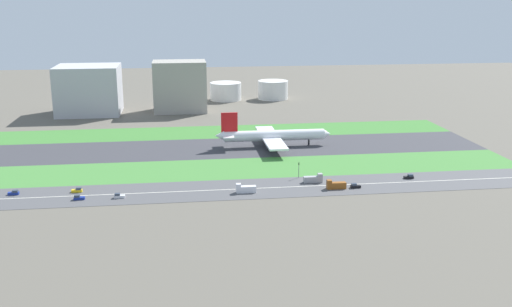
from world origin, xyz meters
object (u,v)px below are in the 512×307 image
object	(u,v)px
car_1	(79,198)
airliner	(271,136)
car_3	(77,190)
hangar_building	(180,86)
truck_1	(336,185)
fuel_tank_west	(184,93)
fuel_tank_east	(273,90)
car_2	(119,196)
terminal_building	(89,90)
truck_2	(245,189)
car_5	(14,193)
car_4	(409,177)
fuel_tank_centre	(226,91)
truck_0	(314,179)
traffic_light	(299,169)
car_0	(355,186)

from	to	relation	value
car_1	airliner	bearing A→B (deg)	-139.79
car_3	hangar_building	size ratio (longest dim) A/B	0.12
truck_1	fuel_tank_west	xyz separation A→B (m)	(-61.40, 237.00, 4.98)
airliner	fuel_tank_east	world-z (taller)	airliner
truck_1	car_3	world-z (taller)	truck_1
truck_1	car_3	size ratio (longest dim) A/B	1.91
car_2	terminal_building	size ratio (longest dim) A/B	0.10
truck_2	truck_1	distance (m)	39.32
airliner	fuel_tank_east	size ratio (longest dim) A/B	2.67
car_5	car_3	distance (m)	25.82
car_2	truck_1	xyz separation A→B (m)	(91.92, -0.00, 0.75)
car_4	truck_1	distance (m)	38.59
fuel_tank_east	truck_2	bearing A→B (deg)	-101.97
terminal_building	car_3	bearing A→B (deg)	-83.97
truck_2	fuel_tank_east	world-z (taller)	fuel_tank_east
truck_2	car_1	xyz separation A→B (m)	(-68.70, 0.00, -0.75)
car_3	terminal_building	size ratio (longest dim) A/B	0.10
truck_2	truck_1	xyz separation A→B (m)	(39.32, 0.00, 0.00)
fuel_tank_centre	fuel_tank_east	world-z (taller)	fuel_tank_east
fuel_tank_west	truck_0	bearing A→B (deg)	-76.64
car_2	car_5	bearing A→B (deg)	-12.79
truck_0	car_2	xyz separation A→B (m)	(-84.43, -10.00, -0.75)
traffic_light	hangar_building	bearing A→B (deg)	106.75
car_4	fuel_tank_east	xyz separation A→B (m)	(-26.36, 227.00, 6.60)
truck_0	truck_2	bearing A→B (deg)	-162.56
car_0	car_1	bearing A→B (deg)	0.00
car_0	traffic_light	world-z (taller)	traffic_light
car_3	terminal_building	bearing A→B (deg)	96.03
truck_0	truck_2	xyz separation A→B (m)	(-31.84, -10.00, 0.00)
car_4	fuel_tank_west	world-z (taller)	fuel_tank_west
car_3	traffic_light	distance (m)	97.91
car_5	truck_0	size ratio (longest dim) A/B	0.52
car_4	fuel_tank_centre	xyz separation A→B (m)	(-65.26, 227.00, 6.19)
truck_0	traffic_light	distance (m)	9.85
truck_0	fuel_tank_west	world-z (taller)	fuel_tank_west
truck_1	fuel_tank_east	size ratio (longest dim) A/B	0.34
airliner	fuel_tank_east	bearing A→B (deg)	80.48
truck_1	car_1	bearing A→B (deg)	-0.00
truck_2	hangar_building	bearing A→B (deg)	-82.39
car_5	fuel_tank_east	bearing A→B (deg)	57.10
car_5	truck_2	xyz separation A→B (m)	(96.64, -10.00, 0.75)
car_4	car_5	bearing A→B (deg)	180.00
truck_1	fuel_tank_centre	xyz separation A→B (m)	(-27.99, 237.00, 5.44)
car_5	car_3	world-z (taller)	same
truck_0	car_4	distance (m)	44.75
truck_1	hangar_building	xyz separation A→B (m)	(-64.98, 192.00, 16.60)
truck_1	traffic_light	xyz separation A→B (m)	(-12.61, 17.99, 2.62)
traffic_light	car_2	bearing A→B (deg)	-167.22
car_5	truck_0	xyz separation A→B (m)	(128.48, -0.00, 0.75)
car_5	car_0	xyz separation A→B (m)	(144.67, -10.00, 0.00)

